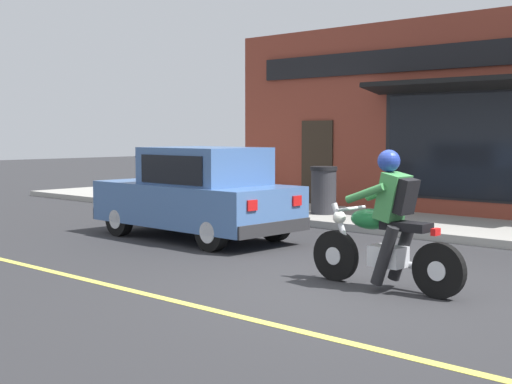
{
  "coord_description": "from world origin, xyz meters",
  "views": [
    {
      "loc": [
        -6.78,
        -4.67,
        1.81
      ],
      "look_at": [
        0.86,
        2.32,
        0.95
      ],
      "focal_mm": 50.0,
      "sensor_mm": 36.0,
      "label": 1
    }
  ],
  "objects": [
    {
      "name": "ground_plane",
      "position": [
        0.0,
        0.0,
        0.0
      ],
      "size": [
        80.0,
        80.0,
        0.0
      ],
      "primitive_type": "plane",
      "color": "#2B2B2D"
    },
    {
      "name": "lane_stripe",
      "position": [
        -1.8,
        3.0,
        0.0
      ],
      "size": [
        0.12,
        19.8,
        0.01
      ],
      "primitive_type": "cube",
      "color": "#D1C64C",
      "rests_on": "ground"
    },
    {
      "name": "car_hatchback",
      "position": [
        1.47,
        4.23,
        0.77
      ],
      "size": [
        1.73,
        3.82,
        1.57
      ],
      "color": "black",
      "rests_on": "ground"
    },
    {
      "name": "trash_bin",
      "position": [
        4.99,
        4.2,
        0.64
      ],
      "size": [
        0.56,
        0.56,
        0.98
      ],
      "color": "#2D2D33",
      "rests_on": "sidewalk_curb"
    },
    {
      "name": "sidewalk_curb",
      "position": [
        5.24,
        3.0,
        0.07
      ],
      "size": [
        2.6,
        22.0,
        0.14
      ],
      "primitive_type": "cube",
      "color": "#9E9B93",
      "rests_on": "ground"
    },
    {
      "name": "storefront_building",
      "position": [
        6.77,
        2.65,
        2.11
      ],
      "size": [
        1.25,
        10.39,
        4.2
      ],
      "color": "brown",
      "rests_on": "ground"
    },
    {
      "name": "motorcycle_with_rider",
      "position": [
        0.25,
        -0.28,
        0.68
      ],
      "size": [
        0.56,
        2.02,
        1.62
      ],
      "color": "black",
      "rests_on": "ground"
    },
    {
      "name": "fire_hydrant",
      "position": [
        5.97,
        7.12,
        0.57
      ],
      "size": [
        0.36,
        0.24,
        0.88
      ],
      "color": "red",
      "rests_on": "sidewalk_curb"
    }
  ]
}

